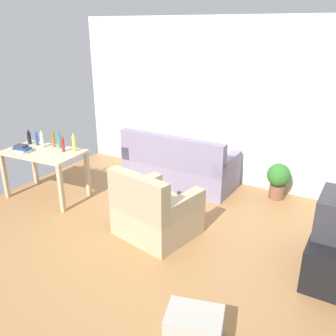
# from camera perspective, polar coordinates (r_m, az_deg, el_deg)

# --- Properties ---
(ground_plane) EXTENTS (5.20, 4.40, 0.02)m
(ground_plane) POSITION_cam_1_polar(r_m,az_deg,el_deg) (4.90, -4.03, -9.95)
(ground_plane) COLOR #9E7042
(wall_rear) EXTENTS (5.20, 0.10, 2.70)m
(wall_rear) POSITION_cam_1_polar(r_m,az_deg,el_deg) (6.23, 7.24, 10.30)
(wall_rear) COLOR silver
(wall_rear) RESTS_ON ground_plane
(couch) EXTENTS (1.85, 0.84, 0.92)m
(couch) POSITION_cam_1_polar(r_m,az_deg,el_deg) (6.13, 1.67, 0.11)
(couch) COLOR gray
(couch) RESTS_ON ground_plane
(tv_stand) EXTENTS (0.44, 1.10, 0.48)m
(tv_stand) POSITION_cam_1_polar(r_m,az_deg,el_deg) (4.44, 24.28, -11.93)
(tv_stand) COLOR black
(tv_stand) RESTS_ON ground_plane
(desk) EXTENTS (1.25, 0.80, 0.76)m
(desk) POSITION_cam_1_polar(r_m,az_deg,el_deg) (5.89, -18.91, 1.55)
(desk) COLOR #C6B28E
(desk) RESTS_ON ground_plane
(potted_plant) EXTENTS (0.36, 0.36, 0.57)m
(potted_plant) POSITION_cam_1_polar(r_m,az_deg,el_deg) (5.88, 16.96, -1.60)
(potted_plant) COLOR brown
(potted_plant) RESTS_ON ground_plane
(armchair) EXTENTS (1.04, 1.00, 0.92)m
(armchair) POSITION_cam_1_polar(r_m,az_deg,el_deg) (4.66, -2.15, -7.03)
(armchair) COLOR tan
(armchair) RESTS_ON ground_plane
(storage_box) EXTENTS (0.56, 0.46, 0.30)m
(storage_box) POSITION_cam_1_polar(r_m,az_deg,el_deg) (3.38, 4.14, -23.72)
(storage_box) COLOR #A8A399
(storage_box) RESTS_ON ground_plane
(bottle_dark) EXTENTS (0.06, 0.06, 0.23)m
(bottle_dark) POSITION_cam_1_polar(r_m,az_deg,el_deg) (6.26, -21.00, 4.45)
(bottle_dark) COLOR black
(bottle_dark) RESTS_ON desk
(bottle_blue) EXTENTS (0.04, 0.04, 0.22)m
(bottle_blue) POSITION_cam_1_polar(r_m,az_deg,el_deg) (6.15, -19.94, 4.28)
(bottle_blue) COLOR #2347A3
(bottle_blue) RESTS_ON desk
(bottle_clear) EXTENTS (0.05, 0.05, 0.27)m
(bottle_clear) POSITION_cam_1_polar(r_m,az_deg,el_deg) (6.00, -19.22, 4.19)
(bottle_clear) COLOR silver
(bottle_clear) RESTS_ON desk
(bottle_amber) EXTENTS (0.05, 0.05, 0.27)m
(bottle_amber) POSITION_cam_1_polar(r_m,az_deg,el_deg) (5.97, -17.59, 4.30)
(bottle_amber) COLOR #9E6019
(bottle_amber) RESTS_ON desk
(bottle_tall) EXTENTS (0.05, 0.05, 0.29)m
(bottle_tall) POSITION_cam_1_polar(r_m,az_deg,el_deg) (5.87, -16.76, 4.19)
(bottle_tall) COLOR teal
(bottle_tall) RESTS_ON desk
(bottle_red) EXTENTS (0.05, 0.05, 0.24)m
(bottle_red) POSITION_cam_1_polar(r_m,az_deg,el_deg) (5.69, -16.20, 3.49)
(bottle_red) COLOR #AD2323
(bottle_red) RESTS_ON desk
(bottle_squat) EXTENTS (0.06, 0.06, 0.28)m
(bottle_squat) POSITION_cam_1_polar(r_m,az_deg,el_deg) (5.66, -14.55, 3.77)
(bottle_squat) COLOR #BCB24C
(bottle_squat) RESTS_ON desk
(book_stack) EXTENTS (0.27, 0.18, 0.11)m
(book_stack) POSITION_cam_1_polar(r_m,az_deg,el_deg) (5.90, -21.98, 2.83)
(book_stack) COLOR beige
(book_stack) RESTS_ON desk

